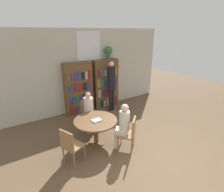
{
  "coord_description": "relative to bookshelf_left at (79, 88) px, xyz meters",
  "views": [
    {
      "loc": [
        -2.79,
        -2.07,
        2.91
      ],
      "look_at": [
        -0.12,
        2.11,
        1.05
      ],
      "focal_mm": 28.0,
      "sensor_mm": 36.0,
      "label": 1
    }
  ],
  "objects": [
    {
      "name": "seated_reader_left",
      "position": [
        -0.25,
        -1.38,
        -0.24
      ],
      "size": [
        0.34,
        0.41,
        1.23
      ],
      "rotation": [
        0.0,
        0.0,
        -3.35
      ],
      "color": "beige",
      "rests_on": "ground_plane"
    },
    {
      "name": "ground_plane",
      "position": [
        0.57,
        -3.67,
        -0.94
      ],
      "size": [
        16.0,
        16.0,
        0.0
      ],
      "primitive_type": "plane",
      "color": "brown"
    },
    {
      "name": "seated_reader_right",
      "position": [
        0.08,
        -2.63,
        -0.23
      ],
      "size": [
        0.41,
        0.41,
        1.25
      ],
      "rotation": [
        0.0,
        0.0,
        0.73
      ],
      "color": "silver",
      "rests_on": "ground_plane"
    },
    {
      "name": "reading_table",
      "position": [
        -0.41,
        -2.09,
        -0.35
      ],
      "size": [
        1.14,
        1.14,
        0.72
      ],
      "color": "brown",
      "rests_on": "ground_plane"
    },
    {
      "name": "wall_back",
      "position": [
        0.57,
        0.19,
        0.56
      ],
      "size": [
        6.4,
        0.07,
        3.0
      ],
      "color": "beige",
      "rests_on": "ground_plane"
    },
    {
      "name": "bookshelf_right",
      "position": [
        1.13,
        -0.0,
        0.0
      ],
      "size": [
        1.01,
        0.34,
        1.89
      ],
      "color": "brown",
      "rests_on": "ground_plane"
    },
    {
      "name": "bookshelf_left",
      "position": [
        0.0,
        0.0,
        0.0
      ],
      "size": [
        1.01,
        0.34,
        1.89
      ],
      "color": "brown",
      "rests_on": "ground_plane"
    },
    {
      "name": "chair_far_side",
      "position": [
        0.2,
        -2.77,
        -0.44
      ],
      "size": [
        0.56,
        0.56,
        0.89
      ],
      "rotation": [
        0.0,
        0.0,
        0.73
      ],
      "color": "olive",
      "rests_on": "ground_plane"
    },
    {
      "name": "chair_left_side",
      "position": [
        -0.22,
        -1.21,
        -0.44
      ],
      "size": [
        0.47,
        0.47,
        0.89
      ],
      "rotation": [
        0.0,
        0.0,
        -3.35
      ],
      "color": "olive",
      "rests_on": "ground_plane"
    },
    {
      "name": "flower_vase",
      "position": [
        1.28,
        0.0,
        1.25
      ],
      "size": [
        0.3,
        0.3,
        0.47
      ],
      "color": "#475166",
      "rests_on": "bookshelf_right"
    },
    {
      "name": "chair_near_camera",
      "position": [
        -1.23,
        -2.46,
        -0.44
      ],
      "size": [
        0.53,
        0.53,
        0.89
      ],
      "rotation": [
        0.0,
        0.0,
        -1.15
      ],
      "color": "olive",
      "rests_on": "ground_plane"
    },
    {
      "name": "open_book_on_table",
      "position": [
        -0.41,
        -2.15,
        -0.21
      ],
      "size": [
        0.24,
        0.18,
        0.03
      ],
      "color": "silver",
      "rests_on": "reading_table"
    },
    {
      "name": "librarian_standing",
      "position": [
        1.09,
        -0.5,
        0.21
      ],
      "size": [
        0.29,
        0.56,
        1.88
      ],
      "color": "black",
      "rests_on": "ground_plane"
    }
  ]
}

